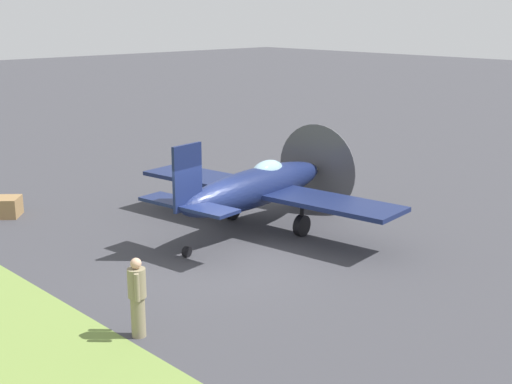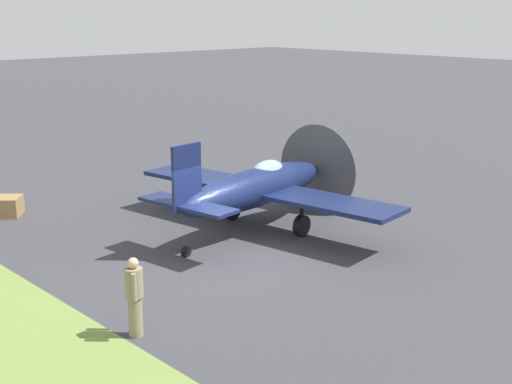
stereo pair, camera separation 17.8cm
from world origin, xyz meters
TOP-DOWN VIEW (x-y plane):
  - ground_plane at (0.00, 0.00)m, footprint 160.00×160.00m
  - airplane_lead at (-1.41, 2.77)m, footprint 9.29×7.38m
  - ground_crew_chief at (2.18, -4.15)m, footprint 0.55×0.39m
  - supply_crate at (-8.23, -2.27)m, footprint 1.27×1.27m

SIDE VIEW (x-z plane):
  - ground_plane at x=0.00m, z-range 0.00..0.00m
  - supply_crate at x=-8.23m, z-range 0.00..0.64m
  - ground_crew_chief at x=2.18m, z-range 0.05..1.78m
  - airplane_lead at x=-1.41m, z-range -0.27..3.02m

